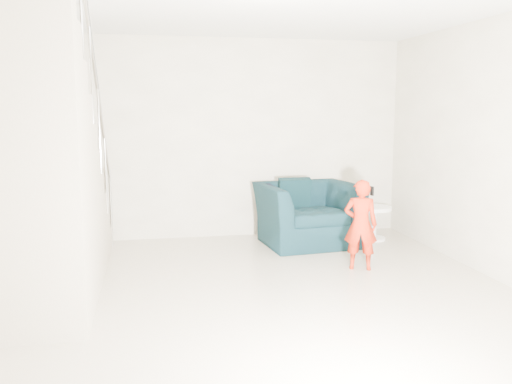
# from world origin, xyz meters

# --- Properties ---
(floor) EXTENTS (5.50, 5.50, 0.00)m
(floor) POSITION_xyz_m (0.00, 0.00, 0.00)
(floor) COLOR tan
(floor) RESTS_ON ground
(back_wall) EXTENTS (5.00, 0.00, 5.00)m
(back_wall) POSITION_xyz_m (0.00, 2.75, 1.35)
(back_wall) COLOR #A79D88
(back_wall) RESTS_ON floor
(front_wall) EXTENTS (5.00, 0.00, 5.00)m
(front_wall) POSITION_xyz_m (0.00, -2.75, 1.35)
(front_wall) COLOR #A79D88
(front_wall) RESTS_ON floor
(armchair) EXTENTS (1.32, 1.18, 0.79)m
(armchair) POSITION_xyz_m (1.02, 2.11, 0.40)
(armchair) COLOR black
(armchair) RESTS_ON floor
(toddler) EXTENTS (0.43, 0.36, 1.00)m
(toddler) POSITION_xyz_m (1.26, 0.88, 0.50)
(toddler) COLOR #A60511
(toddler) RESTS_ON floor
(side_table) EXTENTS (0.46, 0.46, 0.46)m
(side_table) POSITION_xyz_m (1.96, 2.13, 0.31)
(side_table) COLOR white
(side_table) RESTS_ON floor
(staircase) EXTENTS (1.02, 3.03, 3.62)m
(staircase) POSITION_xyz_m (-2.00, 0.55, 0.95)
(staircase) COLOR #ADA089
(staircase) RESTS_ON floor
(cushion) EXTENTS (0.43, 0.21, 0.43)m
(cushion) POSITION_xyz_m (0.90, 2.36, 0.63)
(cushion) COLOR black
(cushion) RESTS_ON armchair
(throw) EXTENTS (0.05, 0.52, 0.58)m
(throw) POSITION_xyz_m (0.52, 2.03, 0.50)
(throw) COLOR black
(throw) RESTS_ON armchair
(phone) EXTENTS (0.02, 0.05, 0.10)m
(phone) POSITION_xyz_m (1.38, 0.88, 0.87)
(phone) COLOR black
(phone) RESTS_ON toddler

